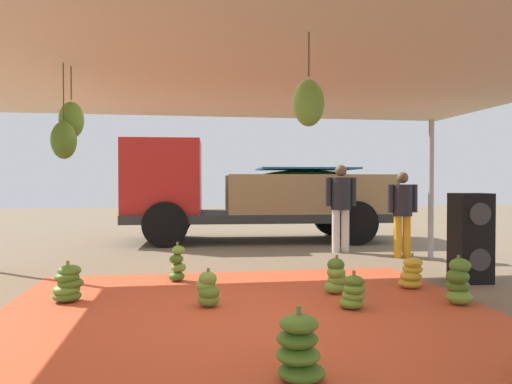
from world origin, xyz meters
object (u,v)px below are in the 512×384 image
banana_bunch_7 (208,290)px  speaker_stack (471,238)px  worker_1 (402,208)px  banana_bunch_9 (411,274)px  banana_bunch_5 (336,277)px  banana_bunch_6 (299,350)px  banana_bunch_4 (68,284)px  banana_bunch_8 (459,283)px  banana_bunch_3 (353,293)px  worker_0 (341,201)px  banana_bunch_0 (177,265)px  cargo_truck_main (247,192)px

banana_bunch_7 → speaker_stack: speaker_stack is taller
worker_1 → banana_bunch_9: bearing=-112.9°
banana_bunch_5 → worker_1: worker_1 is taller
banana_bunch_6 → speaker_stack: size_ratio=0.42×
banana_bunch_4 → banana_bunch_9: (4.36, 0.07, -0.01)m
banana_bunch_6 → banana_bunch_9: banana_bunch_6 is taller
banana_bunch_8 → banana_bunch_5: bearing=150.0°
banana_bunch_3 → banana_bunch_5: bearing=87.3°
banana_bunch_4 → speaker_stack: 5.42m
banana_bunch_9 → worker_0: worker_0 is taller
worker_1 → banana_bunch_8: bearing=-105.2°
banana_bunch_3 → speaker_stack: bearing=28.7°
banana_bunch_0 → banana_bunch_8: banana_bunch_8 is taller
worker_0 → worker_1: worker_0 is taller
cargo_truck_main → worker_1: (2.55, -3.09, -0.25)m
worker_1 → banana_bunch_6: bearing=-121.8°
banana_bunch_7 → banana_bunch_8: banana_bunch_8 is taller
banana_bunch_9 → worker_1: 2.87m
banana_bunch_9 → worker_0: (0.15, 3.39, 0.83)m
banana_bunch_3 → banana_bunch_8: (1.27, 0.01, 0.07)m
banana_bunch_0 → banana_bunch_4: size_ratio=1.16×
banana_bunch_3 → worker_1: 4.16m
banana_bunch_4 → worker_0: (4.51, 3.47, 0.82)m
banana_bunch_4 → banana_bunch_7: 1.70m
banana_bunch_0 → banana_bunch_5: banana_bunch_0 is taller
cargo_truck_main → worker_0: bearing=-54.0°
banana_bunch_7 → worker_1: size_ratio=0.27×
banana_bunch_5 → banana_bunch_4: bearing=178.2°
banana_bunch_9 → cargo_truck_main: bearing=104.7°
banana_bunch_6 → worker_0: (2.35, 6.12, 0.80)m
banana_bunch_3 → banana_bunch_4: banana_bunch_4 is taller
banana_bunch_6 → banana_bunch_3: bearing=59.8°
worker_1 → cargo_truck_main: bearing=129.6°
banana_bunch_3 → banana_bunch_5: 0.72m
banana_bunch_3 → banana_bunch_4: size_ratio=0.89×
worker_1 → speaker_stack: size_ratio=1.28×
banana_bunch_5 → banana_bunch_8: 1.43m
banana_bunch_3 → worker_1: size_ratio=0.27×
banana_bunch_8 → worker_1: bearing=74.8°
banana_bunch_5 → speaker_stack: size_ratio=0.39×
worker_1 → banana_bunch_3: bearing=-122.7°
banana_bunch_5 → banana_bunch_8: banana_bunch_8 is taller
banana_bunch_3 → banana_bunch_8: banana_bunch_8 is taller
banana_bunch_9 → speaker_stack: (1.03, 0.29, 0.43)m
banana_bunch_5 → banana_bunch_9: banana_bunch_5 is taller
banana_bunch_6 → banana_bunch_7: 2.23m
worker_0 → banana_bunch_5: bearing=-109.3°
banana_bunch_7 → speaker_stack: size_ratio=0.34×
banana_bunch_4 → worker_1: size_ratio=0.30×
banana_bunch_0 → banana_bunch_7: bearing=-76.7°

